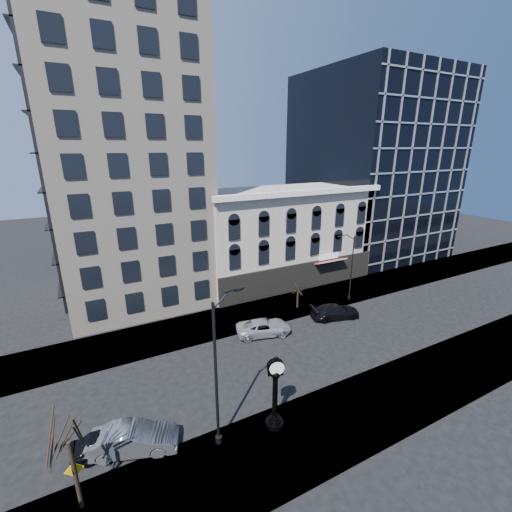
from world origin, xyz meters
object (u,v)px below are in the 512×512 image
car_near_a (109,441)px  car_near_b (134,439)px  street_clock (275,395)px  warning_sign (75,476)px  street_lamp_near (224,329)px

car_near_a → car_near_b: size_ratio=0.82×
street_clock → warning_sign: 11.23m
street_lamp_near → car_near_a: bearing=141.6°
street_clock → car_near_b: (-8.29, 2.27, -1.59)m
warning_sign → car_near_a: (1.64, 2.84, -1.25)m
street_lamp_near → car_near_a: (-6.57, 2.30, -6.86)m
warning_sign → car_near_b: 3.82m
warning_sign → car_near_a: size_ratio=0.64×
street_lamp_near → warning_sign: bearing=164.7°
warning_sign → street_clock: bearing=-1.9°
street_lamp_near → street_clock: bearing=-31.1°
car_near_b → warning_sign: bearing=145.7°
car_near_a → street_clock: bearing=-102.9°
street_clock → car_near_b: size_ratio=1.00×
street_lamp_near → warning_sign: 9.97m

